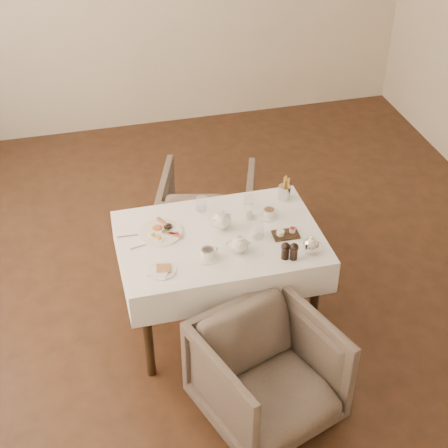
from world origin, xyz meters
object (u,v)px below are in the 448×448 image
armchair_near (267,375)px  table (220,250)px  armchair_far (208,212)px  breakfast_plate (161,232)px  teapot_centre (222,219)px

armchair_near → table: bearing=76.2°
table → armchair_far: size_ratio=1.79×
armchair_near → breakfast_plate: size_ratio=2.61×
breakfast_plate → teapot_centre: teapot_centre is taller
armchair_far → teapot_centre: bearing=102.2°
table → teapot_centre: (0.03, 0.08, 0.18)m
table → armchair_far: table is taller
table → armchair_near: 0.87m
armchair_near → teapot_centre: size_ratio=4.36×
breakfast_plate → table: bearing=-17.7°
breakfast_plate → teapot_centre: 0.40m
armchair_near → armchair_far: bearing=69.3°
table → armchair_far: bearing=82.1°
table → armchair_near: (0.08, -0.82, -0.30)m
table → teapot_centre: 0.20m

